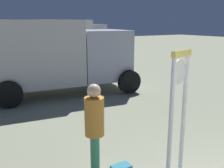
% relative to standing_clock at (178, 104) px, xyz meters
% --- Properties ---
extents(standing_clock, '(0.50, 0.20, 2.29)m').
position_rel_standing_clock_xyz_m(standing_clock, '(0.00, 0.00, 0.00)').
color(standing_clock, white).
rests_on(standing_clock, ground_plane).
extents(person_near_clock, '(0.33, 0.33, 1.73)m').
position_rel_standing_clock_xyz_m(person_near_clock, '(-1.14, 0.78, -0.44)').
color(person_near_clock, '#3D875E').
rests_on(person_near_clock, ground_plane).
extents(box_truck_near, '(6.67, 3.34, 2.79)m').
position_rel_standing_clock_xyz_m(box_truck_near, '(-0.12, 6.69, 0.13)').
color(box_truck_near, silver).
rests_on(box_truck_near, ground_plane).
extents(box_truck_far, '(7.10, 3.68, 2.91)m').
position_rel_standing_clock_xyz_m(box_truck_far, '(5.70, 18.23, 0.20)').
color(box_truck_far, silver).
rests_on(box_truck_far, ground_plane).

